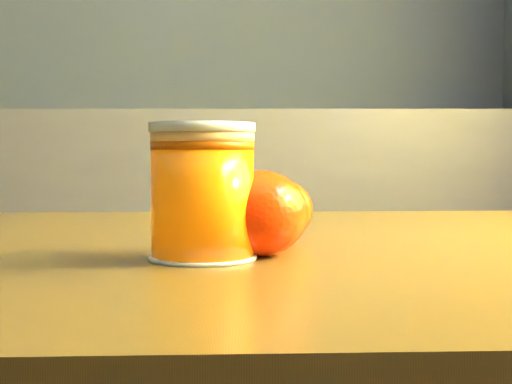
{
  "coord_description": "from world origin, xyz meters",
  "views": [
    {
      "loc": [
        0.95,
        -0.6,
        0.79
      ],
      "look_at": [
        0.95,
        -0.08,
        0.76
      ],
      "focal_mm": 50.0,
      "sensor_mm": 36.0,
      "label": 1
    }
  ],
  "objects": [
    {
      "name": "juice_glass",
      "position": [
        0.91,
        -0.09,
        0.76
      ],
      "size": [
        0.08,
        0.08,
        0.1
      ],
      "rotation": [
        0.0,
        0.0,
        -0.03
      ],
      "color": "#FF6D05",
      "rests_on": "table"
    },
    {
      "name": "table",
      "position": [
        0.99,
        0.01,
        0.62
      ],
      "size": [
        0.98,
        0.71,
        0.71
      ],
      "rotation": [
        0.0,
        0.0,
        0.05
      ],
      "color": "brown",
      "rests_on": "ground"
    },
    {
      "name": "orange_front",
      "position": [
        0.97,
        0.02,
        0.74
      ],
      "size": [
        0.08,
        0.08,
        0.05
      ],
      "primitive_type": "ellipsoid",
      "rotation": [
        0.0,
        0.0,
        0.38
      ],
      "color": "#FF3105",
      "rests_on": "table"
    },
    {
      "name": "orange_back",
      "position": [
        0.95,
        -0.07,
        0.75
      ],
      "size": [
        0.09,
        0.09,
        0.06
      ],
      "primitive_type": "ellipsoid",
      "rotation": [
        0.0,
        0.0,
        -0.36
      ],
      "color": "#FF3105",
      "rests_on": "table"
    }
  ]
}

